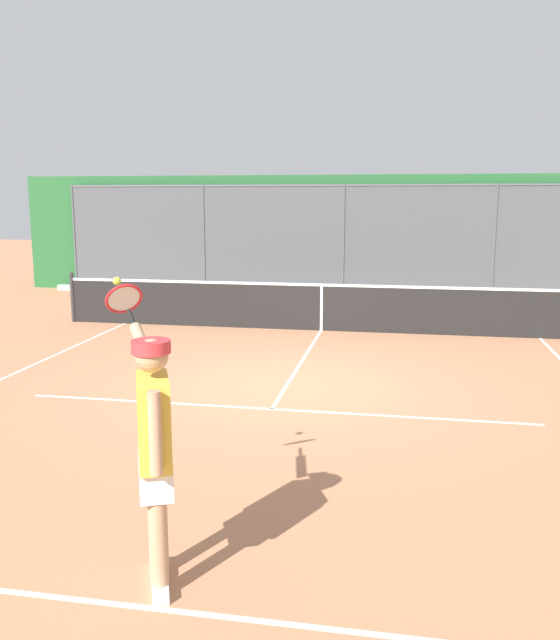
% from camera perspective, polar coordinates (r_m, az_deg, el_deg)
% --- Properties ---
extents(ground_plane, '(60.00, 60.00, 0.00)m').
position_cam_1_polar(ground_plane, '(9.61, 0.60, -5.62)').
color(ground_plane, '#B27551').
extents(court_line_markings, '(8.53, 9.47, 0.01)m').
position_cam_1_polar(court_line_markings, '(8.23, -1.17, -8.39)').
color(court_line_markings, white).
rests_on(court_line_markings, ground).
extents(fence_backdrop, '(18.67, 1.37, 3.28)m').
position_cam_1_polar(fence_backdrop, '(18.73, 5.67, 7.24)').
color(fence_backdrop, '#474C51').
rests_on(fence_backdrop, ground).
extents(tennis_net, '(10.96, 0.09, 1.07)m').
position_cam_1_polar(tennis_net, '(13.44, 3.59, 1.16)').
color(tennis_net, '#2D2D2D').
rests_on(tennis_net, ground).
extents(tennis_player, '(0.87, 1.24, 2.05)m').
position_cam_1_polar(tennis_player, '(4.63, -10.80, -10.25)').
color(tennis_player, silver).
rests_on(tennis_player, ground).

